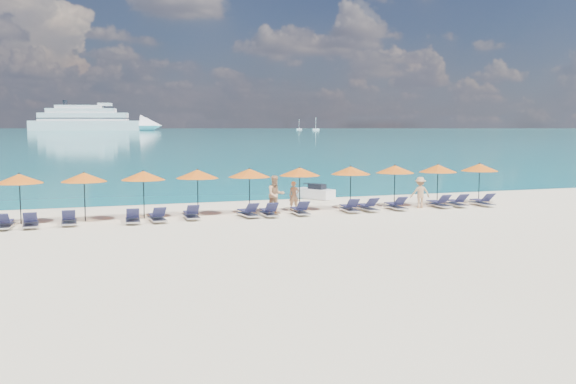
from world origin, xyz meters
name	(u,v)px	position (x,y,z in m)	size (l,w,h in m)	color
ground	(311,226)	(0.00, 0.00, 0.00)	(1400.00, 1400.00, 0.00)	beige
sea	(76,130)	(0.00, 660.00, 0.01)	(1600.00, 1300.00, 0.01)	#1FA9B2
cruise_ship	(97,121)	(16.40, 564.05, 8.24)	(114.65, 46.03, 31.67)	white
sailboat_near	(316,129)	(203.11, 514.58, 1.21)	(6.43, 2.14, 11.78)	white
sailboat_far	(299,129)	(213.96, 588.15, 1.08)	(5.76, 1.92, 10.56)	white
jetski	(315,193)	(4.01, 9.73, 0.36)	(2.02, 2.62, 0.88)	white
beachgoer_a	(294,196)	(1.11, 5.28, 0.74)	(0.54, 0.36, 1.49)	tan
beachgoer_b	(276,195)	(-0.23, 4.22, 0.95)	(0.93, 0.53, 1.91)	tan
beachgoer_c	(420,193)	(7.70, 3.90, 0.82)	(1.07, 0.49, 1.65)	tan
umbrella_0	(19,179)	(-11.90, 4.80, 2.02)	(2.10, 2.10, 2.28)	black
umbrella_1	(84,177)	(-9.18, 4.71, 2.02)	(2.10, 2.10, 2.28)	black
umbrella_2	(143,176)	(-6.54, 4.79, 2.02)	(2.10, 2.10, 2.28)	black
umbrella_3	(197,174)	(-3.95, 4.93, 2.02)	(2.10, 2.10, 2.28)	black
umbrella_4	(249,173)	(-1.40, 4.77, 2.02)	(2.10, 2.10, 2.28)	black
umbrella_5	(300,172)	(1.25, 4.80, 2.02)	(2.10, 2.10, 2.28)	black
umbrella_6	(351,170)	(4.07, 4.79, 2.02)	(2.10, 2.10, 2.28)	black
umbrella_7	(395,169)	(6.71, 4.89, 2.02)	(2.10, 2.10, 2.28)	black
umbrella_8	(438,168)	(9.23, 4.67, 2.02)	(2.10, 2.10, 2.28)	black
umbrella_9	(480,167)	(11.92, 4.68, 2.02)	(2.10, 2.10, 2.28)	black
lounger_0	(4,224)	(-12.47, 3.50, 0.24)	(0.74, 1.74, 0.66)	silver
lounger_1	(31,222)	(-11.44, 3.49, 0.24)	(0.66, 1.71, 0.66)	silver
lounger_2	(69,220)	(-9.90, 3.72, 0.24)	(0.63, 1.70, 0.66)	silver
lounger_3	(133,218)	(-7.20, 3.39, 0.24)	(0.75, 1.74, 0.66)	silver
lounger_4	(157,217)	(-6.11, 3.40, 0.24)	(0.68, 1.72, 0.66)	silver
lounger_5	(191,214)	(-4.50, 3.75, 0.24)	(0.69, 1.72, 0.66)	silver
lounger_6	(248,212)	(-1.82, 3.53, 0.24)	(0.77, 1.75, 0.66)	silver
lounger_7	(269,212)	(-0.84, 3.38, 0.24)	(0.70, 1.73, 0.66)	silver
lounger_8	(300,210)	(0.76, 3.43, 0.24)	(0.72, 1.73, 0.66)	silver
lounger_9	(350,208)	(3.46, 3.55, 0.24)	(0.79, 1.75, 0.66)	silver
lounger_10	(367,207)	(4.48, 3.60, 0.24)	(0.69, 1.72, 0.66)	silver
lounger_11	(396,205)	(6.12, 3.64, 0.24)	(0.65, 1.71, 0.66)	silver
lounger_12	(439,203)	(8.74, 3.73, 0.24)	(0.62, 1.70, 0.66)	silver
lounger_13	(457,202)	(9.81, 3.68, 0.24)	(0.71, 1.73, 0.66)	silver
lounger_14	(482,202)	(11.34, 3.52, 0.24)	(0.68, 1.72, 0.66)	silver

